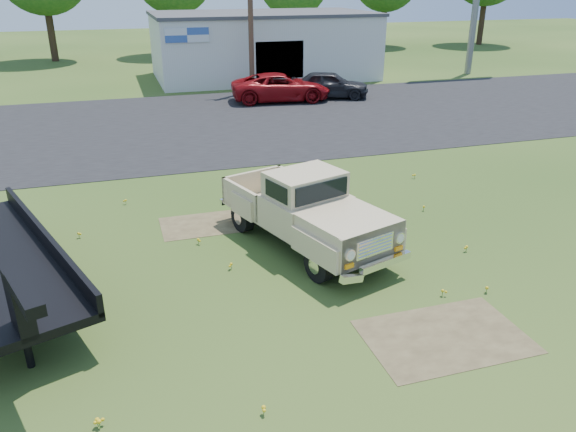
% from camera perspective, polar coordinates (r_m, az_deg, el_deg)
% --- Properties ---
extents(ground, '(140.00, 140.00, 0.00)m').
position_cam_1_polar(ground, '(12.81, 2.77, -5.90)').
color(ground, '#244215').
rests_on(ground, ground).
extents(asphalt_lot, '(90.00, 14.00, 0.02)m').
position_cam_1_polar(asphalt_lot, '(26.54, -8.44, 9.30)').
color(asphalt_lot, black).
rests_on(asphalt_lot, ground).
extents(dirt_patch_a, '(3.00, 2.00, 0.01)m').
position_cam_1_polar(dirt_patch_a, '(11.14, 15.63, -11.73)').
color(dirt_patch_a, '#4B4028').
rests_on(dirt_patch_a, ground).
extents(dirt_patch_b, '(2.20, 1.60, 0.01)m').
position_cam_1_polar(dirt_patch_b, '(15.43, -8.70, -0.89)').
color(dirt_patch_b, '#4B4028').
rests_on(dirt_patch_b, ground).
extents(commercial_building, '(14.20, 8.20, 4.15)m').
position_cam_1_polar(commercial_building, '(39.00, -2.58, 17.00)').
color(commercial_building, silver).
rests_on(commercial_building, ground).
extents(utility_pole_mid, '(1.60, 0.30, 9.00)m').
position_cam_1_polar(utility_pole_mid, '(33.49, -3.84, 20.28)').
color(utility_pole_mid, '#492F22').
rests_on(utility_pole_mid, ground).
extents(vintage_pickup_truck, '(3.61, 5.72, 1.94)m').
position_cam_1_polar(vintage_pickup_truck, '(13.74, 1.72, 0.69)').
color(vintage_pickup_truck, tan).
rests_on(vintage_pickup_truck, ground).
extents(red_pickup, '(5.54, 3.03, 1.47)m').
position_cam_1_polar(red_pickup, '(31.06, -0.73, 12.93)').
color(red_pickup, maroon).
rests_on(red_pickup, ground).
extents(dark_sedan, '(4.62, 3.15, 1.46)m').
position_cam_1_polar(dark_sedan, '(32.01, 4.23, 13.16)').
color(dark_sedan, black).
rests_on(dark_sedan, ground).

